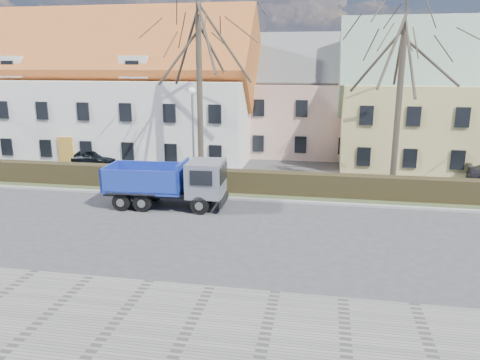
% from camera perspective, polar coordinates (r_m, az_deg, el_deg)
% --- Properties ---
extents(ground, '(120.00, 120.00, 0.00)m').
position_cam_1_polar(ground, '(22.39, -5.41, -5.56)').
color(ground, '#3C3C3E').
extents(sidewalk_near, '(80.00, 5.00, 0.08)m').
position_cam_1_polar(sidewalk_near, '(15.12, -14.51, -16.02)').
color(sidewalk_near, gray).
rests_on(sidewalk_near, ground).
extents(curb_far, '(80.00, 0.30, 0.12)m').
position_cam_1_polar(curb_far, '(26.61, -2.74, -2.16)').
color(curb_far, '#969594').
rests_on(curb_far, ground).
extents(grass_strip, '(80.00, 3.00, 0.10)m').
position_cam_1_polar(grass_strip, '(28.11, -2.00, -1.28)').
color(grass_strip, '#384426').
rests_on(grass_strip, ground).
extents(hedge, '(60.00, 0.90, 1.30)m').
position_cam_1_polar(hedge, '(27.77, -2.10, -0.20)').
color(hedge, black).
rests_on(hedge, ground).
extents(building_white, '(26.80, 10.80, 9.50)m').
position_cam_1_polar(building_white, '(40.96, -17.27, 9.64)').
color(building_white, white).
rests_on(building_white, ground).
extents(building_pink, '(10.80, 8.80, 8.00)m').
position_cam_1_polar(building_pink, '(40.45, 7.84, 9.02)').
color(building_pink, '#DBAB9A').
rests_on(building_pink, ground).
extents(building_yellow, '(18.80, 10.80, 8.50)m').
position_cam_1_polar(building_yellow, '(38.75, 25.81, 7.91)').
color(building_yellow, '#CEBF71').
rests_on(building_yellow, ground).
extents(tree_1, '(9.20, 9.20, 12.65)m').
position_cam_1_polar(tree_1, '(29.84, -4.97, 11.79)').
color(tree_1, '#393227').
rests_on(tree_1, ground).
extents(tree_2, '(8.00, 8.00, 11.00)m').
position_cam_1_polar(tree_2, '(29.12, 18.83, 9.42)').
color(tree_2, '#393227').
rests_on(tree_2, ground).
extents(dump_truck, '(6.72, 2.73, 2.65)m').
position_cam_1_polar(dump_truck, '(25.15, -9.53, -0.33)').
color(dump_truck, navy).
rests_on(dump_truck, ground).
extents(streetlight, '(0.48, 0.48, 6.16)m').
position_cam_1_polar(streetlight, '(28.73, -5.72, 5.18)').
color(streetlight, gray).
rests_on(streetlight, ground).
extents(cart_frame, '(0.86, 0.57, 0.73)m').
position_cam_1_polar(cart_frame, '(27.17, -7.74, -1.26)').
color(cart_frame, silver).
rests_on(cart_frame, ground).
extents(parked_car_a, '(4.13, 2.20, 1.34)m').
position_cam_1_polar(parked_car_a, '(36.47, -17.36, 2.66)').
color(parked_car_a, black).
rests_on(parked_car_a, ground).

